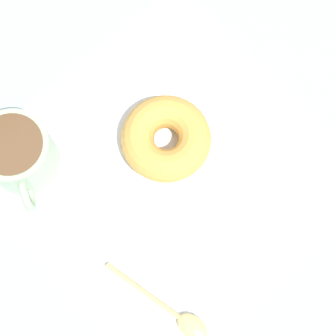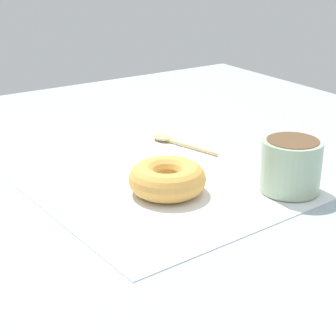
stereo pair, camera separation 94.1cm
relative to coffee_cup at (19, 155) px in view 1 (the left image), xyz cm
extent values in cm
cube|color=#99A8B7|center=(-11.27, -14.24, -5.00)|extent=(120.00, 120.00, 2.00)
cube|color=white|center=(-11.23, -12.20, -3.85)|extent=(37.52, 37.52, 0.30)
cylinder|color=#9EB793|center=(0.17, -0.07, -0.19)|extent=(8.11, 8.11, 7.02)
cylinder|color=brown|center=(0.17, -0.07, 3.12)|extent=(6.91, 6.91, 0.60)
torus|color=#9EB793|center=(-3.91, 1.71, -0.19)|extent=(4.79, 2.76, 4.83)
torus|color=gold|center=(-8.35, -14.74, -1.78)|extent=(10.44, 10.44, 3.83)
ellipsoid|color=#D8B772|center=(-26.37, -3.35, -3.25)|extent=(4.12, 3.30, 0.90)
cylinder|color=#D8B772|center=(-20.31, -1.62, -3.42)|extent=(10.27, 3.43, 0.56)
camera|label=1|loc=(-24.02, -1.87, 59.59)|focal=60.00mm
camera|label=2|loc=(48.97, -52.11, 27.79)|focal=60.00mm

